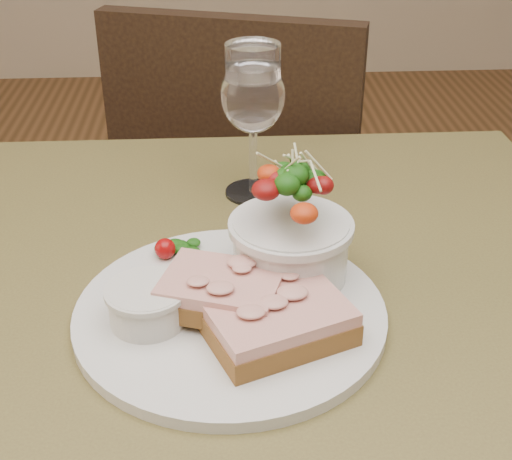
{
  "coord_description": "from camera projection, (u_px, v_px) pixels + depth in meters",
  "views": [
    {
      "loc": [
        -0.03,
        -0.58,
        1.16
      ],
      "look_at": [
        0.01,
        0.02,
        0.81
      ],
      "focal_mm": 50.0,
      "sensor_mm": 36.0,
      "label": 1
    }
  ],
  "objects": [
    {
      "name": "chair_far",
      "position": [
        256.0,
        285.0,
        1.52
      ],
      "size": [
        0.53,
        0.53,
        0.9
      ],
      "rotation": [
        0.0,
        0.0,
        2.84
      ],
      "color": "black",
      "rests_on": "ground"
    },
    {
      "name": "dinner_plate",
      "position": [
        230.0,
        313.0,
        0.67
      ],
      "size": [
        0.29,
        0.29,
        0.01
      ],
      "primitive_type": "cylinder",
      "color": "silver",
      "rests_on": "cafe_table"
    },
    {
      "name": "sandwich_front",
      "position": [
        277.0,
        320.0,
        0.62
      ],
      "size": [
        0.15,
        0.13,
        0.03
      ],
      "rotation": [
        0.0,
        0.0,
        0.39
      ],
      "color": "#4C2F14",
      "rests_on": "dinner_plate"
    },
    {
      "name": "sandwich_back",
      "position": [
        222.0,
        291.0,
        0.65
      ],
      "size": [
        0.13,
        0.11,
        0.03
      ],
      "rotation": [
        0.0,
        0.0,
        -0.32
      ],
      "color": "#4C2F14",
      "rests_on": "dinner_plate"
    },
    {
      "name": "wine_glass",
      "position": [
        253.0,
        100.0,
        0.83
      ],
      "size": [
        0.08,
        0.08,
        0.18
      ],
      "color": "white",
      "rests_on": "cafe_table"
    },
    {
      "name": "ramekin",
      "position": [
        147.0,
        303.0,
        0.64
      ],
      "size": [
        0.07,
        0.07,
        0.04
      ],
      "color": "beige",
      "rests_on": "dinner_plate"
    },
    {
      "name": "salad_bowl",
      "position": [
        291.0,
        223.0,
        0.69
      ],
      "size": [
        0.11,
        0.11,
        0.13
      ],
      "color": "silver",
      "rests_on": "dinner_plate"
    },
    {
      "name": "garnish",
      "position": [
        175.0,
        248.0,
        0.74
      ],
      "size": [
        0.05,
        0.04,
        0.02
      ],
      "color": "black",
      "rests_on": "dinner_plate"
    },
    {
      "name": "cafe_table",
      "position": [
        249.0,
        372.0,
        0.76
      ],
      "size": [
        0.8,
        0.8,
        0.75
      ],
      "color": "#4F4322",
      "rests_on": "ground"
    }
  ]
}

